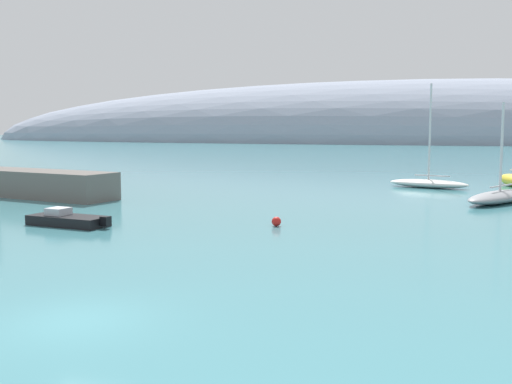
# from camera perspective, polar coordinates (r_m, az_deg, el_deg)

# --- Properties ---
(water) EXTENTS (600.00, 600.00, 0.00)m
(water) POSITION_cam_1_polar(r_m,az_deg,el_deg) (18.27, -16.39, -11.43)
(water) COLOR teal
(water) RESTS_ON ground
(distant_ridge) EXTENTS (327.40, 67.97, 41.80)m
(distant_ridge) POSITION_cam_1_polar(r_m,az_deg,el_deg) (214.15, 13.82, 4.54)
(distant_ridge) COLOR #8E99AD
(distant_ridge) RESTS_ON ground
(sailboat_grey_mid_mooring) EXTENTS (6.07, 8.55, 7.12)m
(sailboat_grey_mid_mooring) POSITION_cam_1_polar(r_m,az_deg,el_deg) (46.86, 21.78, -0.36)
(sailboat_grey_mid_mooring) COLOR gray
(sailboat_grey_mid_mooring) RESTS_ON water
(sailboat_white_end_of_line) EXTENTS (7.35, 3.95, 9.14)m
(sailboat_white_end_of_line) POSITION_cam_1_polar(r_m,az_deg,el_deg) (56.25, 15.78, 0.86)
(sailboat_white_end_of_line) COLOR white
(sailboat_white_end_of_line) RESTS_ON water
(motorboat_black_foreground) EXTENTS (5.10, 2.34, 0.95)m
(motorboat_black_foreground) POSITION_cam_1_polar(r_m,az_deg,el_deg) (35.14, -17.15, -2.49)
(motorboat_black_foreground) COLOR black
(motorboat_black_foreground) RESTS_ON water
(mooring_buoy_red) EXTENTS (0.52, 0.52, 0.52)m
(mooring_buoy_red) POSITION_cam_1_polar(r_m,az_deg,el_deg) (33.38, 1.91, -2.77)
(mooring_buoy_red) COLOR red
(mooring_buoy_red) RESTS_ON water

